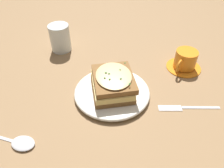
{
  "coord_description": "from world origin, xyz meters",
  "views": [
    {
      "loc": [
        -0.21,
        0.47,
        0.48
      ],
      "look_at": [
        0.01,
        0.02,
        0.04
      ],
      "focal_mm": 35.0,
      "sensor_mm": 36.0,
      "label": 1
    }
  ],
  "objects": [
    {
      "name": "fork",
      "position": [
        -0.2,
        -0.02,
        0.0
      ],
      "size": [
        0.17,
        0.09,
        0.0
      ],
      "rotation": [
        0.0,
        0.0,
        5.17
      ],
      "color": "silver",
      "rests_on": "ground_plane"
    },
    {
      "name": "sandwich",
      "position": [
        0.01,
        0.02,
        0.05
      ],
      "size": [
        0.18,
        0.19,
        0.06
      ],
      "rotation": [
        0.0,
        0.0,
        2.2
      ],
      "color": "brown",
      "rests_on": "dinner_plate"
    },
    {
      "name": "spoon",
      "position": [
        0.14,
        0.29,
        0.0
      ],
      "size": [
        0.18,
        0.06,
        0.01
      ],
      "rotation": [
        0.0,
        0.0,
        1.74
      ],
      "color": "silver",
      "rests_on": "ground_plane"
    },
    {
      "name": "dinner_plate",
      "position": [
        0.01,
        0.02,
        0.01
      ],
      "size": [
        0.23,
        0.23,
        0.02
      ],
      "color": "silver",
      "rests_on": "ground_plane"
    },
    {
      "name": "water_glass",
      "position": [
        0.31,
        -0.12,
        0.05
      ],
      "size": [
        0.08,
        0.08,
        0.1
      ],
      "primitive_type": "cylinder",
      "color": "silver",
      "rests_on": "ground_plane"
    },
    {
      "name": "teacup_with_saucer",
      "position": [
        -0.16,
        -0.22,
        0.03
      ],
      "size": [
        0.12,
        0.13,
        0.07
      ],
      "rotation": [
        0.0,
        0.0,
        1.37
      ],
      "color": "orange",
      "rests_on": "ground_plane"
    },
    {
      "name": "ground_plane",
      "position": [
        0.0,
        0.0,
        0.0
      ],
      "size": [
        2.4,
        2.4,
        0.0
      ],
      "primitive_type": "plane",
      "color": "olive"
    }
  ]
}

